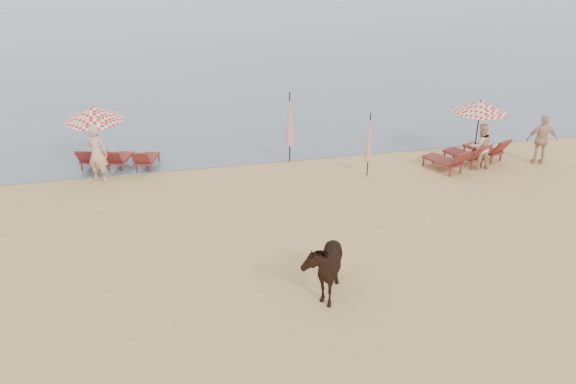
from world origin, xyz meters
name	(u,v)px	position (x,y,z in m)	size (l,w,h in m)	color
ground	(351,351)	(0.00, 0.00, 0.00)	(120.00, 120.00, 0.00)	tan
lounger_cluster_left	(118,158)	(-4.50, 10.72, 0.37)	(2.74, 2.10, 0.53)	maroon
lounger_cluster_right	(468,154)	(7.10, 8.20, 0.41)	(3.09, 2.44, 0.59)	maroon
umbrella_open_left_b	(94,114)	(-5.06, 10.47, 2.01)	(1.82, 1.86, 2.33)	black
umbrella_open_right	(481,106)	(7.42, 8.38, 2.01)	(1.83, 1.83, 2.23)	black
umbrella_closed_left	(290,120)	(1.26, 9.98, 1.52)	(0.30, 0.30, 2.47)	black
umbrella_closed_right	(369,137)	(3.44, 8.16, 1.30)	(0.26, 0.26, 2.12)	black
cow	(323,264)	(0.05, 1.99, 0.71)	(0.76, 1.67, 1.41)	black
beachgoer_left	(97,153)	(-5.05, 9.71, 0.94)	(0.68, 0.45, 1.88)	tan
beachgoer_right_a	(480,146)	(7.31, 7.87, 0.79)	(0.77, 0.60, 1.58)	#E2B68D
beachgoer_right_b	(542,140)	(9.60, 7.81, 0.86)	(1.01, 0.42, 1.72)	tan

